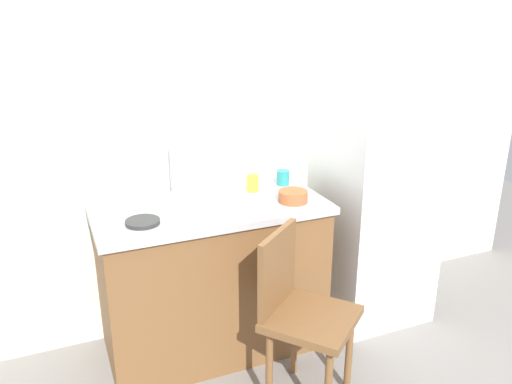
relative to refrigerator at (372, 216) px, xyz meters
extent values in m
cube|color=silver|center=(-0.95, 0.36, 0.66)|extent=(4.80, 0.10, 2.62)
cube|color=brown|center=(-1.06, 0.01, -0.23)|extent=(1.20, 0.60, 0.84)
cube|color=#B7B7BC|center=(-1.06, 0.01, 0.21)|extent=(1.24, 0.64, 0.04)
cylinder|color=#B7B7BC|center=(-1.19, 0.26, 0.37)|extent=(0.02, 0.02, 0.27)
cube|color=white|center=(0.00, 0.00, 0.00)|extent=(0.60, 0.62, 1.31)
cylinder|color=brown|center=(-0.55, -0.63, -0.43)|extent=(0.04, 0.04, 0.45)
cylinder|color=brown|center=(-0.97, -0.59, -0.43)|extent=(0.04, 0.04, 0.45)
cylinder|color=brown|center=(-0.74, -0.40, -0.43)|extent=(0.04, 0.04, 0.45)
cube|color=brown|center=(-0.76, -0.61, -0.18)|extent=(0.56, 0.56, 0.04)
cube|color=brown|center=(-0.88, -0.47, 0.04)|extent=(0.30, 0.25, 0.40)
cube|color=white|center=(-1.05, -0.10, 0.26)|extent=(0.28, 0.20, 0.05)
cylinder|color=#B25B33|center=(-0.63, -0.13, 0.26)|extent=(0.16, 0.16, 0.06)
cylinder|color=#2D2D2D|center=(-1.44, -0.12, 0.24)|extent=(0.17, 0.17, 0.02)
cylinder|color=yellow|center=(-0.76, 0.11, 0.28)|extent=(0.07, 0.07, 0.10)
cylinder|color=teal|center=(-0.55, 0.15, 0.27)|extent=(0.08, 0.08, 0.09)
camera|label=1|loc=(-1.82, -2.46, 1.21)|focal=35.95mm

